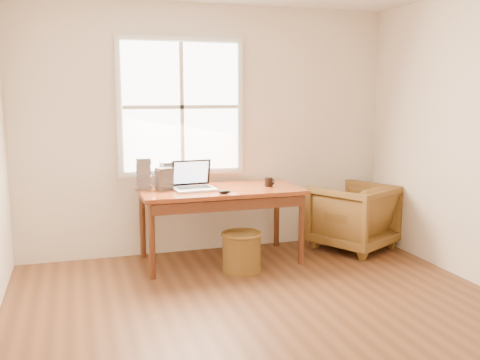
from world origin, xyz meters
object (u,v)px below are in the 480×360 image
object	(u,v)px
laptop	(195,177)
coffee_mug	(269,182)
wicker_stool	(242,252)
cd_stack_a	(168,174)
armchair	(353,216)
desk	(220,190)

from	to	relation	value
laptop	coffee_mug	size ratio (longest dim) A/B	4.11
wicker_stool	cd_stack_a	size ratio (longest dim) A/B	1.44
laptop	cd_stack_a	xyz separation A→B (m)	(-0.21, 0.31, -0.01)
armchair	desk	bearing A→B (deg)	-28.14
cd_stack_a	laptop	bearing A→B (deg)	-55.12
coffee_mug	cd_stack_a	size ratio (longest dim) A/B	0.36
wicker_stool	cd_stack_a	world-z (taller)	cd_stack_a
armchair	laptop	distance (m)	1.85
desk	wicker_stool	size ratio (longest dim) A/B	4.37
desk	cd_stack_a	world-z (taller)	cd_stack_a
coffee_mug	armchair	bearing A→B (deg)	-11.53
desk	coffee_mug	world-z (taller)	coffee_mug
cd_stack_a	desk	bearing A→B (deg)	-28.87
armchair	cd_stack_a	size ratio (longest dim) A/B	3.12
coffee_mug	laptop	bearing A→B (deg)	166.34
desk	wicker_stool	bearing A→B (deg)	-73.68
wicker_stool	cd_stack_a	distance (m)	1.11
wicker_stool	laptop	distance (m)	0.86
armchair	cd_stack_a	world-z (taller)	cd_stack_a
armchair	laptop	size ratio (longest dim) A/B	2.10
laptop	coffee_mug	bearing A→B (deg)	-4.35
laptop	wicker_stool	bearing A→B (deg)	-45.69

